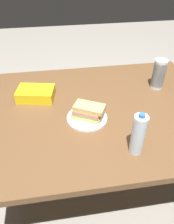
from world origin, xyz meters
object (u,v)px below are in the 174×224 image
water_bottle_tall (138,135)px  sandwich (88,112)px  chip_bag (36,94)px  plastic_cup_stack (159,74)px  paper_plate (87,118)px  dining_table (98,119)px

water_bottle_tall → sandwich: bearing=124.7°
chip_bag → plastic_cup_stack: size_ratio=1.13×
paper_plate → sandwich: bearing=-1.2°
sandwich → chip_bag: size_ratio=0.89×
dining_table → paper_plate: paper_plate is taller
dining_table → chip_bag: size_ratio=6.42×
dining_table → paper_plate: size_ratio=6.32×
chip_bag → water_bottle_tall: (0.49, -0.54, 0.08)m
dining_table → plastic_cup_stack: size_ratio=7.27×
paper_plate → water_bottle_tall: (0.20, -0.28, 0.10)m
dining_table → paper_plate: (-0.08, -0.09, 0.09)m
chip_bag → plastic_cup_stack: plastic_cup_stack is taller
water_bottle_tall → chip_bag: bearing=132.4°
dining_table → chip_bag: bearing=155.5°
dining_table → sandwich: size_ratio=7.17×
water_bottle_tall → plastic_cup_stack: water_bottle_tall is taller
sandwich → water_bottle_tall: size_ratio=0.88×
paper_plate → sandwich: (0.00, -0.00, 0.05)m
sandwich → dining_table: bearing=48.0°
dining_table → chip_bag: chip_bag is taller
water_bottle_tall → plastic_cup_stack: (0.33, 0.55, -0.01)m
dining_table → water_bottle_tall: size_ratio=6.29×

